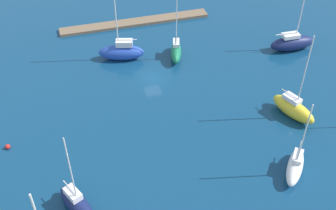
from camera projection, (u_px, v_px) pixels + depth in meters
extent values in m
plane|color=navy|center=(153.00, 78.00, 64.33)|extent=(160.00, 160.00, 0.00)
cube|color=brown|center=(135.00, 22.00, 77.19)|extent=(27.50, 2.58, 0.52)
ellipsoid|color=#141E4C|center=(77.00, 204.00, 45.20)|extent=(4.41, 6.26, 1.86)
cube|color=silver|center=(73.00, 194.00, 44.62)|extent=(2.01, 2.46, 0.80)
cylinder|color=silver|center=(71.00, 171.00, 41.46)|extent=(0.14, 0.14, 9.24)
cylinder|color=silver|center=(70.00, 188.00, 44.55)|extent=(1.22, 2.34, 0.12)
ellipsoid|color=#2347B2|center=(121.00, 52.00, 67.55)|extent=(7.69, 4.29, 2.55)
cube|color=silver|center=(124.00, 43.00, 66.44)|extent=(2.92, 2.12, 0.94)
cylinder|color=silver|center=(116.00, 13.00, 63.08)|extent=(0.18, 0.18, 11.37)
cylinder|color=silver|center=(127.00, 40.00, 66.05)|extent=(2.94, 0.92, 0.14)
ellipsoid|color=white|center=(295.00, 167.00, 49.21)|extent=(5.22, 5.95, 1.98)
cube|color=silver|center=(298.00, 156.00, 48.74)|extent=(2.21, 2.40, 0.57)
cylinder|color=silver|center=(304.00, 136.00, 45.55)|extent=(0.15, 0.15, 8.74)
cylinder|color=silver|center=(300.00, 150.00, 48.97)|extent=(1.97, 2.45, 0.12)
ellipsoid|color=yellow|center=(293.00, 109.00, 56.89)|extent=(4.51, 7.08, 2.37)
cube|color=silver|center=(292.00, 99.00, 56.26)|extent=(2.10, 2.74, 0.62)
cylinder|color=silver|center=(305.00, 72.00, 52.59)|extent=(0.16, 0.16, 10.38)
cylinder|color=silver|center=(290.00, 94.00, 56.27)|extent=(1.15, 2.62, 0.13)
ellipsoid|color=#19724C|center=(176.00, 52.00, 67.93)|extent=(3.36, 6.17, 2.24)
cube|color=silver|center=(176.00, 43.00, 67.38)|extent=(1.59, 2.34, 0.61)
cylinder|color=silver|center=(176.00, 24.00, 64.29)|extent=(0.14, 0.14, 8.39)
cylinder|color=silver|center=(176.00, 39.00, 67.35)|extent=(0.77, 2.17, 0.11)
ellipsoid|color=#141E4C|center=(292.00, 43.00, 69.81)|extent=(7.83, 2.85, 2.44)
cube|color=silver|center=(291.00, 36.00, 68.70)|extent=(2.84, 1.66, 0.64)
cylinder|color=silver|center=(301.00, 12.00, 66.30)|extent=(0.19, 0.19, 8.72)
cylinder|color=silver|center=(286.00, 34.00, 68.23)|extent=(3.77, 0.25, 0.15)
sphere|color=red|center=(8.00, 147.00, 52.66)|extent=(0.64, 0.64, 0.64)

